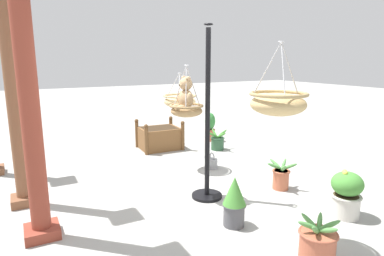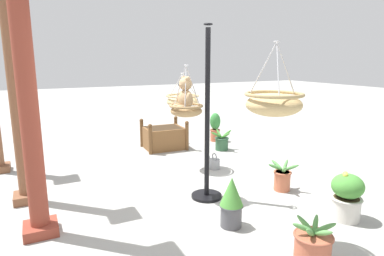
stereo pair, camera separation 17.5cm
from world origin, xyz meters
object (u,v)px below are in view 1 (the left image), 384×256
Objects in this scene: wooden_planter_box at (159,137)px; watering_can at (212,163)px; greenhouse_pillar_left at (14,97)px; potted_plant_small_succulent at (210,126)px; hanging_basket_left_high at (278,103)px; greenhouse_pillar_far_back at (30,108)px; potted_plant_tall_leafy at (218,142)px; potted_plant_broad_leaf at (317,243)px; potted_plant_fern_front at (346,193)px; teddy_bear at (185,96)px; potted_plant_flowering_red at (281,177)px; hanging_basket_with_teddy at (187,110)px; hanging_basket_right_low at (180,101)px; display_pole_central at (207,147)px; potted_plant_bushy_green at (234,201)px.

watering_can is at bearing -169.81° from wooden_planter_box.
greenhouse_pillar_left is 4.66m from potted_plant_small_succulent.
hanging_basket_left_high is 2.55m from greenhouse_pillar_far_back.
potted_plant_tall_leafy reaches higher than potted_plant_broad_leaf.
potted_plant_fern_front is 4.24m from potted_plant_small_succulent.
teddy_bear is 2.43m from potted_plant_fern_front.
potted_plant_small_succulent is at bearing -7.39° from potted_plant_fern_front.
potted_plant_broad_leaf is (-0.46, -0.19, -1.35)m from hanging_basket_left_high.
potted_plant_small_succulent is (3.13, -0.63, 0.16)m from potted_plant_flowering_red.
wooden_planter_box is (2.85, -2.62, -1.21)m from greenhouse_pillar_far_back.
hanging_basket_left_high is 4.75m from potted_plant_small_succulent.
hanging_basket_with_teddy is 0.23× the size of greenhouse_pillar_left.
teddy_bear is 1.93m from watering_can.
hanging_basket_with_teddy is at bearing 8.94° from hanging_basket_left_high.
wooden_planter_box is 4.63m from potted_plant_broad_leaf.
teddy_bear is at bearing 90.00° from hanging_basket_with_teddy.
hanging_basket_left_high is at bearing -170.24° from teddy_bear.
potted_plant_small_succulent is at bearing -45.83° from hanging_basket_right_low.
display_pole_central is 0.99m from potted_plant_bushy_green.
potted_plant_broad_leaf is (-4.70, 1.61, -0.17)m from potted_plant_small_succulent.
hanging_basket_left_high is 0.24× the size of greenhouse_pillar_far_back.
teddy_bear is at bearing 73.58° from potted_plant_flowering_red.
potted_plant_flowering_red is (-3.05, -0.73, -0.06)m from wooden_planter_box.
potted_plant_bushy_green is 0.89× the size of potted_plant_small_succulent.
greenhouse_pillar_left is 3.51m from wooden_planter_box.
potted_plant_small_succulent reaches higher than wooden_planter_box.
greenhouse_pillar_far_back reaches higher than potted_plant_bushy_green.
hanging_basket_right_low is at bearing 20.40° from potted_plant_fern_front.
potted_plant_broad_leaf is at bearing 178.97° from hanging_basket_right_low.
potted_plant_fern_front is 1.14× the size of potted_plant_tall_leafy.
potted_plant_flowering_red reaches higher than potted_plant_broad_leaf.
potted_plant_flowering_red is at bearing -46.44° from hanging_basket_left_high.
potted_plant_tall_leafy is at bearing -23.70° from hanging_basket_left_high.
wooden_planter_box is at bearing -8.68° from display_pole_central.
display_pole_central reaches higher than hanging_basket_right_low.
potted_plant_flowering_red is 1.02× the size of potted_plant_broad_leaf.
hanging_basket_with_teddy reaches higher than hanging_basket_right_low.
potted_plant_flowering_red is at bearing 171.38° from potted_plant_tall_leafy.
greenhouse_pillar_left is at bearing 56.89° from potted_plant_fern_front.
greenhouse_pillar_far_back is at bearing -172.45° from greenhouse_pillar_left.
potted_plant_broad_leaf is at bearing -138.33° from greenhouse_pillar_left.
display_pole_central is 1.93m from potted_plant_broad_leaf.
greenhouse_pillar_far_back is 3.42m from watering_can.
greenhouse_pillar_left reaches higher than potted_plant_flowering_red.
greenhouse_pillar_left reaches higher than potted_plant_fern_front.
teddy_bear is 0.86× the size of potted_plant_tall_leafy.
hanging_basket_left_high is at bearing -121.06° from greenhouse_pillar_far_back.
greenhouse_pillar_left is 1.01× the size of greenhouse_pillar_far_back.
greenhouse_pillar_left reaches higher than potted_plant_broad_leaf.
hanging_basket_left_high is 1.18× the size of potted_plant_fern_front.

